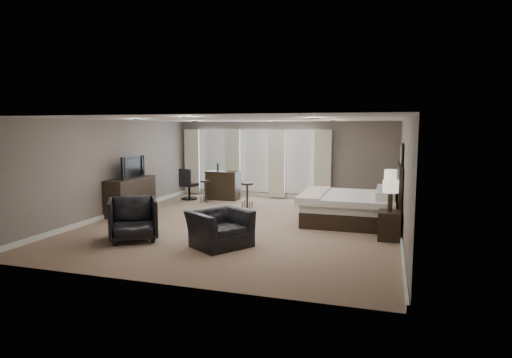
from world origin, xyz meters
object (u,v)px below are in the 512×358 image
(dresser, at_px, (131,196))
(armchair_near, at_px, (220,222))
(bar_counter, at_px, (223,185))
(bar_stool_right, at_px, (247,195))
(lamp_near, at_px, (390,196))
(bar_stool_left, at_px, (205,191))
(desk_chair, at_px, (189,184))
(bed, at_px, (353,193))
(armchair_far, at_px, (133,217))
(nightstand_far, at_px, (389,204))
(lamp_far, at_px, (390,182))
(nightstand_near, at_px, (389,226))
(tv, at_px, (130,175))

(dresser, xyz_separation_m, armchair_near, (3.63, -2.33, -0.01))
(armchair_near, distance_m, bar_counter, 5.67)
(armchair_near, xyz_separation_m, bar_stool_right, (-0.78, 4.08, -0.11))
(lamp_near, xyz_separation_m, bar_stool_left, (-5.69, 3.09, -0.60))
(desk_chair, bearing_deg, bed, 173.43)
(armchair_far, bearing_deg, bar_stool_right, 40.28)
(nightstand_far, xyz_separation_m, bar_stool_right, (-4.07, -0.39, 0.11))
(bar_counter, distance_m, bar_stool_right, 1.75)
(lamp_far, relative_size, dresser, 0.40)
(dresser, xyz_separation_m, desk_chair, (0.51, 2.63, 0.02))
(bar_counter, bearing_deg, desk_chair, -162.73)
(nightstand_far, bearing_deg, bed, -121.54)
(armchair_far, bearing_deg, armchair_near, -30.67)
(bed, bearing_deg, armchair_far, -144.30)
(nightstand_near, xyz_separation_m, lamp_far, (0.00, 2.90, 0.59))
(nightstand_near, relative_size, bar_stool_right, 0.80)
(bar_stool_left, bearing_deg, bar_stool_right, -19.39)
(tv, distance_m, armchair_near, 4.35)
(tv, bearing_deg, armchair_far, -145.52)
(lamp_near, bearing_deg, desk_chair, 152.12)
(lamp_near, distance_m, tv, 6.96)
(nightstand_near, distance_m, bar_stool_left, 6.47)
(nightstand_far, relative_size, armchair_far, 0.54)
(lamp_near, bearing_deg, armchair_far, -162.26)
(armchair_far, relative_size, desk_chair, 0.96)
(tv, xyz_separation_m, bar_counter, (1.59, 2.96, -0.60))
(nightstand_far, xyz_separation_m, lamp_near, (0.00, -2.90, 0.68))
(bed, bearing_deg, nightstand_far, 58.46)
(lamp_far, relative_size, desk_chair, 0.66)
(lamp_far, height_order, bar_stool_right, lamp_far)
(tv, xyz_separation_m, bar_stool_right, (2.85, 1.75, -0.69))
(bed, bearing_deg, armchair_near, -128.56)
(nightstand_far, bearing_deg, armchair_far, -138.88)
(nightstand_far, distance_m, tv, 7.29)
(tv, bearing_deg, bed, -83.53)
(dresser, distance_m, armchair_far, 2.96)
(lamp_near, xyz_separation_m, armchair_far, (-5.24, -1.68, -0.45))
(lamp_near, height_order, armchair_far, lamp_near)
(dresser, relative_size, armchair_far, 1.72)
(nightstand_near, distance_m, lamp_near, 0.65)
(bar_counter, bearing_deg, armchair_far, -89.06)
(nightstand_far, distance_m, lamp_far, 0.62)
(armchair_far, bearing_deg, desk_chair, 68.92)
(bar_stool_left, bearing_deg, nightstand_near, -28.47)
(desk_chair, bearing_deg, bar_stool_left, 169.82)
(bed, relative_size, lamp_near, 3.45)
(bed, relative_size, nightstand_far, 4.29)
(bed, distance_m, lamp_far, 1.71)
(bed, bearing_deg, tv, -173.53)
(armchair_far, xyz_separation_m, bar_stool_right, (1.17, 4.19, -0.12))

